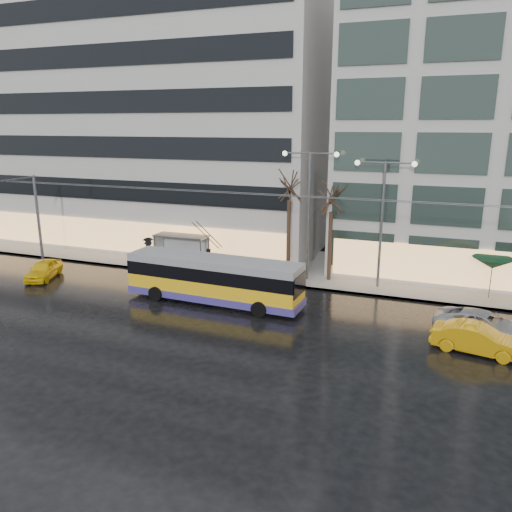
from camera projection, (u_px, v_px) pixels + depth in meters
The scene contains 18 objects.
ground at pixel (219, 334), 26.94m from camera, with size 140.00×140.00×0.00m, color black.
sidewalk at pixel (317, 268), 38.91m from camera, with size 80.00×10.00×0.15m, color gray.
kerb at pixel (300, 287), 34.43m from camera, with size 80.00×0.10×0.15m, color slate.
building_left at pixel (146, 122), 46.71m from camera, with size 34.00×14.00×22.00m, color #B3B0AB.
trolleybus at pixel (214, 281), 31.30m from camera, with size 11.48×4.66×5.28m.
catenary at pixel (282, 230), 32.69m from camera, with size 42.24×5.12×7.00m.
bus_shelter at pixel (178, 243), 38.96m from camera, with size 4.20×1.60×2.51m.
street_lamp_near at pixel (309, 198), 34.49m from camera, with size 3.96×0.36×9.03m.
street_lamp_far at pixel (383, 206), 32.86m from camera, with size 3.96×0.36×8.53m.
tree_a at pixel (289, 181), 34.90m from camera, with size 3.20×3.20×8.40m.
tree_b at pixel (332, 193), 34.24m from camera, with size 3.20×3.20×7.70m.
parasol_a at pixel (493, 263), 31.50m from camera, with size 2.50×2.50×2.65m.
taxi_a at pixel (44, 269), 36.39m from camera, with size 1.60×3.99×1.36m, color yellow.
taxi_b at pixel (478, 339), 24.53m from camera, with size 1.52×4.34×1.43m, color #DA9A0B.
sedan_silver at pixel (484, 325), 26.27m from camera, with size 2.33×5.05×1.40m, color #A7A6AB.
pedestrian_a at pixel (186, 252), 37.51m from camera, with size 1.22×1.23×2.19m.
pedestrian_b at pixel (208, 260), 37.69m from camera, with size 0.86×0.67×1.75m.
pedestrian_c at pixel (149, 249), 39.85m from camera, with size 1.31×0.96×2.11m.
Camera 1 is at (10.66, -22.66, 10.97)m, focal length 35.00 mm.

